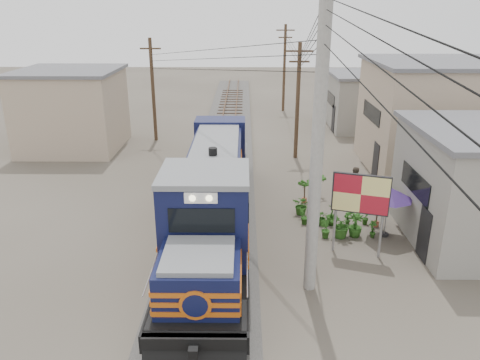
{
  "coord_description": "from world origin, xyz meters",
  "views": [
    {
      "loc": [
        1.27,
        -14.14,
        9.0
      ],
      "look_at": [
        1.11,
        4.02,
        2.2
      ],
      "focal_mm": 35.0,
      "sensor_mm": 36.0,
      "label": 1
    }
  ],
  "objects_px": {
    "market_umbrella": "(389,193)",
    "vendor": "(354,185)",
    "billboard": "(361,196)",
    "locomotive": "(213,196)"
  },
  "relations": [
    {
      "from": "market_umbrella",
      "to": "vendor",
      "type": "distance_m",
      "value": 3.6
    },
    {
      "from": "billboard",
      "to": "locomotive",
      "type": "bearing_deg",
      "value": -178.64
    },
    {
      "from": "locomotive",
      "to": "market_umbrella",
      "type": "bearing_deg",
      "value": -0.94
    },
    {
      "from": "locomotive",
      "to": "vendor",
      "type": "xyz_separation_m",
      "value": [
        6.53,
        3.29,
        -0.79
      ]
    },
    {
      "from": "market_umbrella",
      "to": "vendor",
      "type": "bearing_deg",
      "value": 99.69
    },
    {
      "from": "vendor",
      "to": "billboard",
      "type": "bearing_deg",
      "value": 49.19
    },
    {
      "from": "locomotive",
      "to": "market_umbrella",
      "type": "xyz_separation_m",
      "value": [
        7.11,
        -0.12,
        0.19
      ]
    },
    {
      "from": "vendor",
      "to": "market_umbrella",
      "type": "bearing_deg",
      "value": 69.74
    },
    {
      "from": "billboard",
      "to": "market_umbrella",
      "type": "distance_m",
      "value": 2.21
    },
    {
      "from": "billboard",
      "to": "market_umbrella",
      "type": "relative_size",
      "value": 1.5
    }
  ]
}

